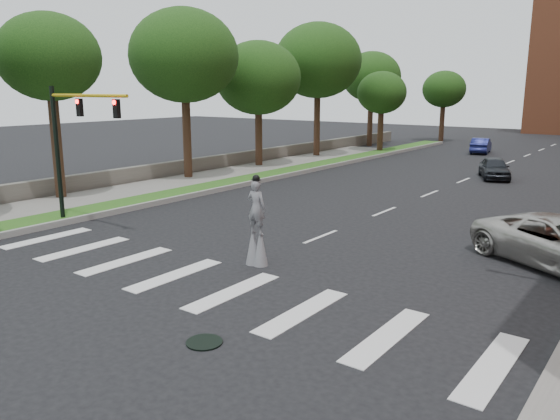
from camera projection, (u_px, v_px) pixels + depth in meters
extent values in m
plane|color=black|center=(180.00, 292.00, 16.63)|extent=(160.00, 160.00, 0.00)
cube|color=#255317|center=(275.00, 174.00, 38.97)|extent=(2.00, 60.00, 0.25)
cube|color=gray|center=(287.00, 175.00, 38.35)|extent=(0.20, 60.00, 0.28)
cube|color=slate|center=(136.00, 190.00, 32.89)|extent=(4.00, 60.00, 0.18)
cube|color=#5D584F|center=(235.00, 160.00, 43.65)|extent=(0.50, 56.00, 1.10)
cylinder|color=black|center=(204.00, 342.00, 13.31)|extent=(0.90, 0.90, 0.04)
cylinder|color=black|center=(58.00, 156.00, 24.72)|extent=(0.20, 0.20, 6.20)
cylinder|color=gold|center=(87.00, 96.00, 22.62)|extent=(5.20, 0.14, 0.14)
cube|color=black|center=(80.00, 108.00, 23.08)|extent=(0.28, 0.18, 0.75)
cylinder|color=#FF0C0C|center=(77.00, 102.00, 22.94)|extent=(0.18, 0.06, 0.18)
cube|color=black|center=(117.00, 109.00, 21.62)|extent=(0.28, 0.18, 0.75)
cylinder|color=#FF0C0C|center=(114.00, 102.00, 21.49)|extent=(0.18, 0.06, 0.18)
cylinder|color=#352115|center=(261.00, 250.00, 19.05)|extent=(0.07, 0.07, 1.11)
cylinder|color=#352115|center=(253.00, 249.00, 19.21)|extent=(0.07, 0.07, 1.11)
cone|color=slate|center=(261.00, 246.00, 19.02)|extent=(0.52, 0.52, 1.39)
cone|color=slate|center=(253.00, 245.00, 19.18)|extent=(0.52, 0.52, 1.39)
imported|color=slate|center=(256.00, 207.00, 18.81)|extent=(0.74, 0.52, 1.91)
sphere|color=black|center=(256.00, 178.00, 18.59)|extent=(0.26, 0.26, 0.26)
cylinder|color=black|center=(256.00, 180.00, 18.60)|extent=(0.34, 0.34, 0.02)
cube|color=yellow|center=(258.00, 192.00, 18.81)|extent=(0.22, 0.05, 0.10)
imported|color=black|center=(494.00, 168.00, 37.68)|extent=(3.34, 4.66, 1.47)
imported|color=navy|center=(481.00, 145.00, 52.75)|extent=(2.34, 4.67, 1.47)
cylinder|color=#352115|center=(57.00, 143.00, 29.83)|extent=(0.56, 0.56, 6.38)
ellipsoid|color=#15340F|center=(49.00, 57.00, 28.85)|extent=(5.43, 5.43, 4.62)
cylinder|color=#352115|center=(187.00, 132.00, 36.85)|extent=(0.56, 0.56, 6.42)
ellipsoid|color=#15340F|center=(184.00, 56.00, 35.76)|extent=(7.20, 7.20, 6.12)
cylinder|color=#352115|center=(259.00, 134.00, 42.85)|extent=(0.56, 0.56, 5.26)
ellipsoid|color=#15340F|center=(258.00, 78.00, 41.92)|extent=(6.61, 6.61, 5.62)
cylinder|color=#352115|center=(317.00, 120.00, 49.12)|extent=(0.56, 0.56, 6.60)
ellipsoid|color=#15340F|center=(318.00, 60.00, 47.98)|extent=(7.71, 7.71, 6.55)
cylinder|color=#352115|center=(370.00, 119.00, 58.99)|extent=(0.56, 0.56, 5.80)
ellipsoid|color=#15340F|center=(372.00, 77.00, 58.02)|extent=(6.22, 6.22, 5.29)
cylinder|color=#352115|center=(380.00, 129.00, 52.91)|extent=(0.56, 0.56, 4.57)
ellipsoid|color=#15340F|center=(382.00, 93.00, 52.16)|extent=(4.72, 4.72, 4.01)
cylinder|color=#352115|center=(442.00, 121.00, 64.49)|extent=(0.56, 0.56, 4.82)
ellipsoid|color=#15340F|center=(444.00, 89.00, 63.70)|extent=(5.00, 5.00, 4.25)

